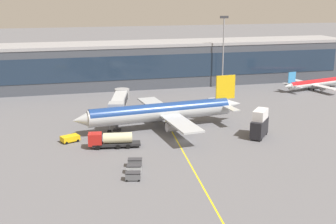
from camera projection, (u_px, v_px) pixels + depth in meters
ground_plane at (183, 141)px, 97.50m from camera, size 700.00×700.00×0.00m
apron_lead_in_line at (176, 139)px, 99.11m from camera, size 7.48×79.70×0.01m
terminal_building at (78, 66)px, 150.15m from camera, size 194.05×17.49×15.01m
main_airliner at (162, 112)px, 105.92m from camera, size 42.34×33.59×11.82m
jet_bridge at (120, 101)px, 111.91m from camera, size 7.63×18.63×6.80m
fuel_tanker at (111, 140)px, 93.17m from camera, size 11.04×3.91×3.25m
catering_lift at (260, 124)px, 99.70m from camera, size 6.27×6.82×6.30m
pushback_tug at (70, 138)px, 97.02m from camera, size 4.39×3.59×1.40m
baggage_cart_0 at (133, 176)px, 77.14m from camera, size 2.93×2.14×1.48m
baggage_cart_1 at (134, 169)px, 80.23m from camera, size 2.93×2.14×1.48m
baggage_cart_2 at (135, 162)px, 83.32m from camera, size 2.93×2.14×1.48m
commuter_jet_near at (314, 83)px, 149.26m from camera, size 25.69×20.56×6.80m
apron_light_mast_0 at (223, 47)px, 148.47m from camera, size 2.80×0.50×24.18m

